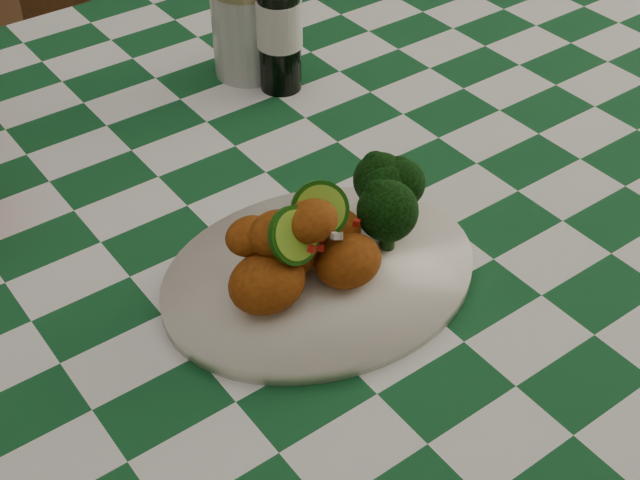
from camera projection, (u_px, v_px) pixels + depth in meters
dining_table at (215, 430)px, 1.22m from camera, size 1.66×1.06×0.79m
plate at (320, 276)px, 0.87m from camera, size 0.35×0.29×0.02m
fried_chicken_pile at (307, 240)px, 0.82m from camera, size 0.14×0.10×0.09m
broccoli_side at (391, 198)px, 0.89m from camera, size 0.09×0.09×0.07m
mason_jar at (246, 27)px, 1.14m from camera, size 0.11×0.11×0.13m
beer_bottle at (279, 13)px, 1.09m from camera, size 0.07×0.07×0.21m
wooden_chair_right at (159, 87)px, 1.77m from camera, size 0.52×0.53×0.93m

